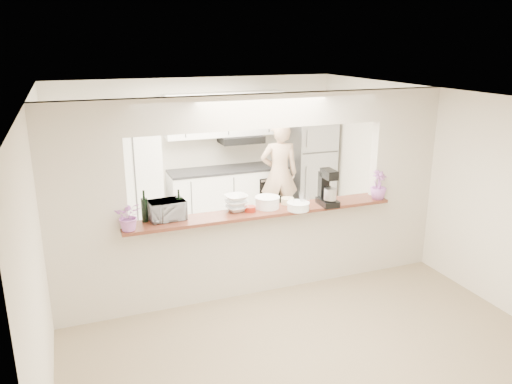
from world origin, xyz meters
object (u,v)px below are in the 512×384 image
refrigerator (311,166)px  toaster_oven (167,210)px  person (279,174)px  stand_mixer (327,189)px

refrigerator → toaster_oven: bearing=-140.9°
toaster_oven → person: person is taller
refrigerator → stand_mixer: bearing=-113.3°
toaster_oven → refrigerator: bearing=33.9°
toaster_oven → stand_mixer: bearing=-10.5°
refrigerator → toaster_oven: size_ratio=4.12×
refrigerator → person: size_ratio=0.95×
person → toaster_oven: bearing=54.0°
stand_mixer → person: person is taller
refrigerator → stand_mixer: refrigerator is taller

